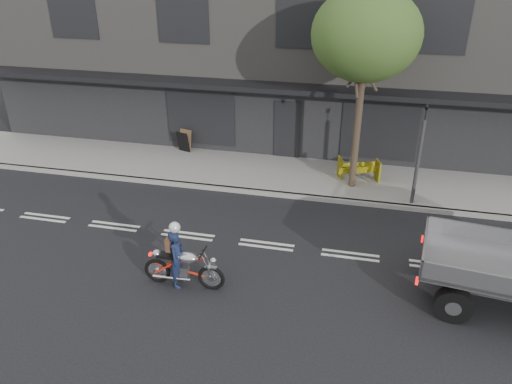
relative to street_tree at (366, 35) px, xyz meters
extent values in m
plane|color=black|center=(-2.20, -4.20, -5.28)|extent=(80.00, 80.00, 0.00)
cube|color=gray|center=(-2.20, 0.50, -5.20)|extent=(32.00, 3.20, 0.15)
cube|color=gray|center=(-2.20, -1.10, -5.20)|extent=(32.00, 0.20, 0.15)
cube|color=slate|center=(-2.20, 7.10, -1.28)|extent=(26.00, 10.00, 8.00)
cylinder|color=#382B21|center=(0.00, 0.00, -3.28)|extent=(0.24, 0.24, 4.00)
ellipsoid|color=#3C5921|center=(0.00, 0.00, 0.02)|extent=(3.40, 3.40, 2.89)
cylinder|color=#2D2D30|center=(2.00, -0.85, -3.78)|extent=(0.12, 0.12, 3.00)
imported|color=black|center=(2.00, -0.85, -2.03)|extent=(0.08, 0.10, 0.50)
torus|color=black|center=(-4.58, -6.49, -4.95)|extent=(0.70, 0.11, 0.70)
torus|color=black|center=(-3.14, -6.48, -4.95)|extent=(0.70, 0.11, 0.70)
cube|color=#2D2D30|center=(-3.92, -6.48, -4.83)|extent=(0.36, 0.25, 0.29)
ellipsoid|color=silver|center=(-3.75, -6.48, -4.41)|extent=(0.57, 0.33, 0.28)
cube|color=black|center=(-4.25, -6.48, -4.44)|extent=(0.56, 0.25, 0.09)
cylinder|color=black|center=(-3.33, -6.48, -4.21)|extent=(0.04, 0.62, 0.04)
imported|color=#161F3E|center=(-4.01, -6.48, -4.49)|extent=(0.38, 0.58, 1.57)
cylinder|color=black|center=(2.62, -6.34, -4.85)|extent=(0.89, 0.42, 0.86)
cylinder|color=black|center=(2.87, -4.44, -4.85)|extent=(0.89, 0.42, 0.86)
cube|color=#9E9DA2|center=(3.58, -5.50, -4.24)|extent=(3.64, 2.62, 0.11)
camera|label=1|loc=(0.19, -16.13, 2.65)|focal=35.00mm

